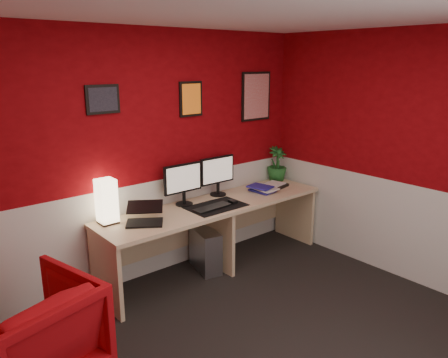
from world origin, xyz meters
TOP-DOWN VIEW (x-y plane):
  - ground at (0.00, 0.00)m, footprint 4.00×3.50m
  - ceiling at (0.00, 0.00)m, footprint 4.00×3.50m
  - wall_back at (0.00, 1.75)m, footprint 4.00×0.01m
  - wall_right at (2.00, 0.00)m, footprint 0.01×3.50m
  - wainscot_back at (0.00, 1.75)m, footprint 4.00×0.01m
  - wainscot_right at (2.00, 0.00)m, footprint 0.01×3.50m
  - desk at (0.65, 1.41)m, footprint 2.60×0.65m
  - shoji_lamp at (-0.47, 1.60)m, footprint 0.16×0.16m
  - laptop at (-0.22, 1.37)m, footprint 0.40×0.38m
  - monitor_left at (0.38, 1.59)m, footprint 0.45×0.06m
  - monitor_right at (0.87, 1.63)m, footprint 0.45×0.06m
  - desk_mat at (0.60, 1.33)m, footprint 0.60×0.38m
  - keyboard at (0.52, 1.30)m, footprint 0.43×0.16m
  - mouse at (0.79, 1.29)m, footprint 0.07×0.10m
  - book_bottom at (1.23, 1.38)m, footprint 0.22×0.28m
  - book_middle at (1.24, 1.39)m, footprint 0.23×0.31m
  - book_top at (1.20, 1.38)m, footprint 0.24×0.30m
  - zen_tray at (1.55, 1.45)m, footprint 0.39×0.32m
  - potted_plant at (1.81, 1.62)m, footprint 0.25×0.25m
  - pc_tower at (0.54, 1.44)m, footprint 0.30×0.49m
  - armchair at (-1.43, 0.84)m, footprint 0.97×0.99m
  - art_left at (-0.37, 1.74)m, footprint 0.32×0.02m
  - art_center at (0.60, 1.74)m, footprint 0.28×0.02m
  - art_right at (1.53, 1.74)m, footprint 0.44×0.02m

SIDE VIEW (x-z plane):
  - ground at x=0.00m, z-range -0.01..0.01m
  - pc_tower at x=0.54m, z-range 0.00..0.45m
  - desk at x=0.65m, z-range 0.00..0.73m
  - armchair at x=-1.43m, z-range 0.00..0.75m
  - wainscot_back at x=0.00m, z-range 0.00..1.00m
  - wainscot_right at x=2.00m, z-range 0.00..1.00m
  - desk_mat at x=0.60m, z-range 0.73..0.74m
  - book_bottom at x=1.23m, z-range 0.73..0.76m
  - keyboard at x=0.52m, z-range 0.74..0.75m
  - zen_tray at x=1.55m, z-range 0.73..0.76m
  - mouse at x=0.79m, z-range 0.74..0.77m
  - book_middle at x=1.24m, z-range 0.76..0.78m
  - book_top at x=1.20m, z-range 0.78..0.80m
  - laptop at x=-0.22m, z-range 0.73..0.95m
  - shoji_lamp at x=-0.47m, z-range 0.73..1.13m
  - potted_plant at x=1.81m, z-range 0.73..1.16m
  - monitor_left at x=0.38m, z-range 0.73..1.31m
  - monitor_right at x=0.87m, z-range 0.73..1.31m
  - wall_back at x=0.00m, z-range 0.00..2.50m
  - wall_right at x=2.00m, z-range 0.00..2.50m
  - art_right at x=1.53m, z-range 1.50..2.06m
  - art_center at x=0.60m, z-range 1.62..1.98m
  - art_left at x=-0.37m, z-range 1.72..1.98m
  - ceiling at x=0.00m, z-range 2.50..2.50m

